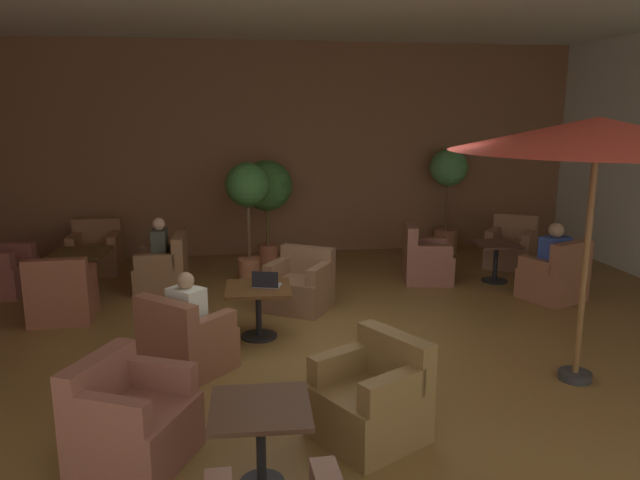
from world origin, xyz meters
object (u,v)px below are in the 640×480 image
(armchair_mid_center_south, at_px, (555,278))
(patio_umbrella_tall_red, at_px, (598,135))
(patron_with_friend, at_px, (187,306))
(open_laptop, at_px, (266,283))
(armchair_front_left_north, at_px, (186,343))
(potted_tree_mid_right, at_px, (448,183))
(patron_blue_shirt, at_px, (160,243))
(armchair_front_left_east, at_px, (300,286))
(armchair_rear_right_east, at_px, (372,400))
(armchair_rear_right_south, at_px, (131,423))
(potted_tree_left_corner, at_px, (248,195))
(armchair_front_right_north, at_px, (96,253))
(potted_tree_mid_left, at_px, (267,190))
(armchair_front_right_south, at_px, (62,296))
(cafe_table_rear_right, at_px, (261,421))
(cafe_table_front_left, at_px, (258,299))
(armchair_mid_center_east, at_px, (425,260))
(armchair_mid_center_north, at_px, (511,248))
(cafe_table_front_right, at_px, (80,259))
(patron_by_window, at_px, (555,250))
(cafe_table_mid_center, at_px, (496,254))
(armchair_front_right_west, at_px, (164,270))
(armchair_front_right_east, at_px, (0,271))
(iced_drink_cup, at_px, (257,282))

(armchair_mid_center_south, distance_m, patio_umbrella_tall_red, 3.41)
(patron_with_friend, xyz_separation_m, open_laptop, (0.86, 0.79, -0.02))
(armchair_front_left_north, bearing_deg, potted_tree_mid_right, 45.97)
(potted_tree_mid_right, bearing_deg, patron_blue_shirt, -161.28)
(armchair_front_left_east, bearing_deg, armchair_rear_right_east, -87.13)
(armchair_rear_right_south, bearing_deg, armchair_mid_center_south, 31.37)
(armchair_front_left_east, bearing_deg, potted_tree_left_corner, 112.21)
(armchair_front_right_north, distance_m, potted_tree_mid_left, 3.00)
(armchair_front_right_south, distance_m, cafe_table_rear_right, 4.50)
(patron_with_friend, bearing_deg, armchair_front_left_east, 52.29)
(cafe_table_front_left, distance_m, armchair_mid_center_east, 3.37)
(armchair_mid_center_east, relative_size, open_laptop, 2.49)
(armchair_front_left_east, xyz_separation_m, armchair_mid_center_north, (3.84, 1.70, 0.01))
(armchair_front_right_north, xyz_separation_m, potted_tree_mid_right, (6.19, 0.48, 0.98))
(cafe_table_front_left, bearing_deg, armchair_rear_right_east, -71.88)
(cafe_table_rear_right, relative_size, potted_tree_mid_right, 0.38)
(armchair_front_right_north, distance_m, armchair_rear_right_east, 6.59)
(cafe_table_front_right, relative_size, potted_tree_mid_left, 0.47)
(armchair_mid_center_north, distance_m, armchair_rear_right_south, 7.55)
(armchair_front_left_north, bearing_deg, potted_tree_left_corner, 76.59)
(armchair_front_right_south, height_order, armchair_rear_right_south, armchair_front_right_south)
(cafe_table_front_right, distance_m, potted_tree_mid_left, 3.22)
(armchair_front_left_east, height_order, cafe_table_front_right, armchair_front_left_east)
(patron_with_friend, distance_m, open_laptop, 1.17)
(armchair_mid_center_north, xyz_separation_m, patron_by_window, (-0.28, -1.84, 0.40))
(armchair_mid_center_north, relative_size, patron_with_friend, 1.76)
(armchair_rear_right_south, distance_m, open_laptop, 2.73)
(armchair_mid_center_north, distance_m, potted_tree_mid_left, 4.29)
(patio_umbrella_tall_red, bearing_deg, armchair_rear_right_east, -162.00)
(potted_tree_mid_left, bearing_deg, patio_umbrella_tall_red, -62.57)
(cafe_table_mid_center, height_order, armchair_mid_center_north, armchair_mid_center_north)
(armchair_front_right_south, relative_size, armchair_front_right_west, 1.02)
(cafe_table_front_left, relative_size, armchair_mid_center_north, 0.73)
(potted_tree_mid_left, xyz_separation_m, open_laptop, (-0.27, -3.52, -0.62))
(armchair_front_left_east, relative_size, armchair_front_right_east, 1.13)
(cafe_table_mid_center, distance_m, armchair_mid_center_east, 1.10)
(armchair_front_right_west, relative_size, armchair_mid_center_north, 0.78)
(armchair_front_left_north, height_order, armchair_mid_center_north, armchair_mid_center_north)
(armchair_front_right_north, relative_size, cafe_table_mid_center, 1.28)
(armchair_front_right_north, height_order, cafe_table_rear_right, armchair_front_right_north)
(cafe_table_mid_center, relative_size, armchair_mid_center_east, 0.75)
(armchair_mid_center_north, height_order, iced_drink_cup, armchair_mid_center_north)
(armchair_rear_right_south, relative_size, patron_with_friend, 1.70)
(armchair_front_right_south, height_order, potted_tree_mid_right, potted_tree_mid_right)
(armchair_front_left_east, height_order, patron_blue_shirt, patron_blue_shirt)
(cafe_table_mid_center, xyz_separation_m, patron_blue_shirt, (-5.09, 0.32, 0.27))
(armchair_front_left_north, xyz_separation_m, cafe_table_mid_center, (4.57, 2.64, 0.14))
(potted_tree_mid_right, distance_m, iced_drink_cup, 5.36)
(armchair_mid_center_north, bearing_deg, armchair_front_left_east, -156.17)
(armchair_rear_right_south, xyz_separation_m, patron_by_window, (5.28, 3.27, 0.40))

